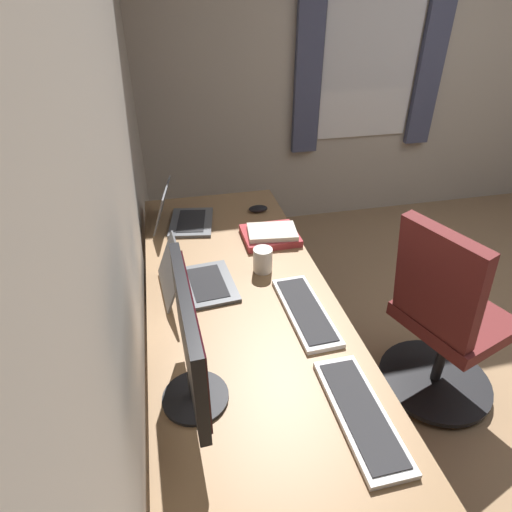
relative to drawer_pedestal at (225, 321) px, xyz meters
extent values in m
cube|color=beige|center=(-0.44, 0.41, 0.95)|extent=(4.76, 0.10, 2.60)
cube|color=beige|center=(1.69, -1.92, 0.95)|extent=(0.10, 5.17, 2.60)
cube|color=white|center=(1.63, -1.42, 0.86)|extent=(0.02, 0.76, 1.02)
cube|color=#4C5170|center=(1.60, -1.92, 0.86)|extent=(0.05, 0.20, 1.18)
cube|color=#4C5170|center=(1.60, -0.91, 0.86)|extent=(0.05, 0.20, 1.18)
cube|color=#936D47|center=(-0.36, -0.03, 0.37)|extent=(2.06, 0.73, 0.03)
cylinder|color=silver|center=(0.61, -0.33, 0.00)|extent=(0.05, 0.05, 0.70)
cylinder|color=silver|center=(0.61, 0.28, 0.00)|extent=(0.05, 0.05, 0.70)
cube|color=#936D47|center=(0.00, 0.00, 0.00)|extent=(0.40, 0.50, 0.69)
cube|color=silver|center=(0.00, -0.25, 0.00)|extent=(0.37, 0.01, 0.61)
cylinder|color=black|center=(-0.76, 0.20, 0.39)|extent=(0.20, 0.20, 0.01)
cylinder|color=black|center=(-0.76, 0.20, 0.44)|extent=(0.04, 0.04, 0.10)
cube|color=black|center=(-0.76, 0.20, 0.64)|extent=(0.48, 0.05, 0.30)
cube|color=#330F14|center=(-0.76, 0.18, 0.64)|extent=(0.44, 0.03, 0.26)
cube|color=#595B60|center=(0.35, 0.11, 0.39)|extent=(0.33, 0.26, 0.01)
cube|color=#262628|center=(0.35, 0.11, 0.40)|extent=(0.26, 0.17, 0.00)
cube|color=#595B60|center=(0.37, 0.24, 0.49)|extent=(0.31, 0.12, 0.19)
cube|color=black|center=(0.37, 0.24, 0.49)|extent=(0.28, 0.10, 0.16)
cube|color=#595B60|center=(-0.20, 0.09, 0.39)|extent=(0.31, 0.23, 0.01)
cube|color=#262628|center=(-0.20, 0.09, 0.40)|extent=(0.24, 0.15, 0.00)
cube|color=#595B60|center=(-0.21, 0.23, 0.49)|extent=(0.30, 0.11, 0.19)
cube|color=#4C1960|center=(-0.21, 0.23, 0.49)|extent=(0.27, 0.09, 0.16)
cube|color=silver|center=(-0.45, -0.25, 0.39)|extent=(0.42, 0.15, 0.02)
cube|color=#2D2D30|center=(-0.45, -0.25, 0.40)|extent=(0.38, 0.12, 0.00)
cube|color=silver|center=(-0.92, -0.26, 0.39)|extent=(0.42, 0.14, 0.02)
cube|color=#2D2D30|center=(-0.92, -0.26, 0.40)|extent=(0.38, 0.11, 0.00)
ellipsoid|color=black|center=(0.41, -0.26, 0.40)|extent=(0.06, 0.10, 0.03)
cube|color=#B2383D|center=(0.11, -0.25, 0.40)|extent=(0.23, 0.26, 0.03)
cube|color=beige|center=(0.10, -0.26, 0.43)|extent=(0.19, 0.25, 0.02)
cylinder|color=silver|center=(-0.14, -0.16, 0.44)|extent=(0.08, 0.08, 0.11)
torus|color=silver|center=(-0.09, -0.16, 0.44)|extent=(0.06, 0.01, 0.06)
cube|color=maroon|center=(-0.35, -1.03, 0.11)|extent=(0.55, 0.54, 0.07)
cube|color=maroon|center=(-0.41, -0.83, 0.40)|extent=(0.42, 0.25, 0.50)
cylinder|color=black|center=(-0.35, -1.03, -0.10)|extent=(0.05, 0.05, 0.37)
cylinder|color=black|center=(-0.35, -1.03, -0.31)|extent=(0.56, 0.56, 0.03)
camera|label=1|loc=(-1.63, 0.21, 1.44)|focal=30.12mm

